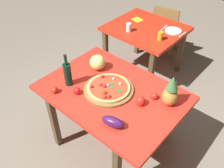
{
  "coord_description": "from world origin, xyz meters",
  "views": [
    {
      "loc": [
        1.13,
        -1.29,
        2.32
      ],
      "look_at": [
        -0.03,
        0.03,
        0.82
      ],
      "focal_mm": 38.79,
      "sensor_mm": 36.0,
      "label": 1
    }
  ],
  "objects_px": {
    "eggplant": "(113,122)",
    "dinner_plate": "(173,31)",
    "dining_chair": "(166,28)",
    "knife_utensil": "(183,35)",
    "pizza": "(108,88)",
    "wine_bottle": "(68,74)",
    "tomato_at_corner": "(154,96)",
    "drinking_glass_juice": "(160,36)",
    "pineapple_left": "(171,92)",
    "pizza_board": "(109,90)",
    "tomato_beside_pepper": "(77,91)",
    "background_table": "(145,34)",
    "napkin_folded": "(137,20)",
    "tomato_near_board": "(55,90)",
    "bell_pepper": "(141,101)",
    "drinking_glass_water": "(129,27)",
    "fork_utensil": "(164,28)",
    "melon": "(98,62)",
    "display_table": "(112,97)"
  },
  "relations": [
    {
      "from": "eggplant",
      "to": "dinner_plate",
      "type": "bearing_deg",
      "value": 104.52
    },
    {
      "from": "dining_chair",
      "to": "knife_utensil",
      "type": "bearing_deg",
      "value": 122.42
    },
    {
      "from": "pizza",
      "to": "wine_bottle",
      "type": "height_order",
      "value": "wine_bottle"
    },
    {
      "from": "pizza",
      "to": "tomato_at_corner",
      "type": "bearing_deg",
      "value": 26.85
    },
    {
      "from": "drinking_glass_juice",
      "to": "pineapple_left",
      "type": "bearing_deg",
      "value": -53.51
    },
    {
      "from": "pizza_board",
      "to": "tomato_beside_pepper",
      "type": "xyz_separation_m",
      "value": [
        -0.19,
        -0.23,
        0.02
      ]
    },
    {
      "from": "background_table",
      "to": "napkin_folded",
      "type": "relative_size",
      "value": 7.1
    },
    {
      "from": "pineapple_left",
      "to": "napkin_folded",
      "type": "xyz_separation_m",
      "value": [
        -1.23,
        1.19,
        -0.14
      ]
    },
    {
      "from": "eggplant",
      "to": "tomato_near_board",
      "type": "height_order",
      "value": "eggplant"
    },
    {
      "from": "background_table",
      "to": "eggplant",
      "type": "bearing_deg",
      "value": -63.71
    },
    {
      "from": "pizza",
      "to": "bell_pepper",
      "type": "bearing_deg",
      "value": 8.88
    },
    {
      "from": "bell_pepper",
      "to": "drinking_glass_water",
      "type": "relative_size",
      "value": 0.84
    },
    {
      "from": "dining_chair",
      "to": "eggplant",
      "type": "height_order",
      "value": "eggplant"
    },
    {
      "from": "bell_pepper",
      "to": "fork_utensil",
      "type": "bearing_deg",
      "value": 113.85
    },
    {
      "from": "bell_pepper",
      "to": "napkin_folded",
      "type": "xyz_separation_m",
      "value": [
        -1.04,
        1.36,
        -0.04
      ]
    },
    {
      "from": "dinner_plate",
      "to": "fork_utensil",
      "type": "xyz_separation_m",
      "value": [
        -0.14,
        0.0,
        -0.0
      ]
    },
    {
      "from": "pizza_board",
      "to": "napkin_folded",
      "type": "relative_size",
      "value": 3.43
    },
    {
      "from": "wine_bottle",
      "to": "melon",
      "type": "relative_size",
      "value": 2.08
    },
    {
      "from": "pizza_board",
      "to": "eggplant",
      "type": "bearing_deg",
      "value": -43.66
    },
    {
      "from": "pizza",
      "to": "knife_utensil",
      "type": "bearing_deg",
      "value": 89.87
    },
    {
      "from": "fork_utensil",
      "to": "pizza_board",
      "type": "bearing_deg",
      "value": -83.57
    },
    {
      "from": "napkin_folded",
      "to": "pizza",
      "type": "bearing_deg",
      "value": -63.6
    },
    {
      "from": "display_table",
      "to": "tomato_beside_pepper",
      "type": "relative_size",
      "value": 19.23
    },
    {
      "from": "pineapple_left",
      "to": "dining_chair",
      "type": "bearing_deg",
      "value": 120.99
    },
    {
      "from": "melon",
      "to": "drinking_glass_juice",
      "type": "bearing_deg",
      "value": 80.07
    },
    {
      "from": "tomato_near_board",
      "to": "drinking_glass_water",
      "type": "height_order",
      "value": "drinking_glass_water"
    },
    {
      "from": "wine_bottle",
      "to": "bell_pepper",
      "type": "distance_m",
      "value": 0.74
    },
    {
      "from": "dining_chair",
      "to": "melon",
      "type": "height_order",
      "value": "melon"
    },
    {
      "from": "tomato_at_corner",
      "to": "drinking_glass_water",
      "type": "bearing_deg",
      "value": 138.54
    },
    {
      "from": "pizza_board",
      "to": "knife_utensil",
      "type": "height_order",
      "value": "pizza_board"
    },
    {
      "from": "wine_bottle",
      "to": "tomato_beside_pepper",
      "type": "height_order",
      "value": "wine_bottle"
    },
    {
      "from": "drinking_glass_juice",
      "to": "wine_bottle",
      "type": "bearing_deg",
      "value": -98.86
    },
    {
      "from": "pizza",
      "to": "melon",
      "type": "xyz_separation_m",
      "value": [
        -0.32,
        0.19,
        0.04
      ]
    },
    {
      "from": "tomato_beside_pepper",
      "to": "melon",
      "type": "bearing_deg",
      "value": 106.85
    },
    {
      "from": "pizza",
      "to": "tomato_near_board",
      "type": "distance_m",
      "value": 0.51
    },
    {
      "from": "display_table",
      "to": "eggplant",
      "type": "relative_size",
      "value": 6.74
    },
    {
      "from": "drinking_glass_water",
      "to": "knife_utensil",
      "type": "xyz_separation_m",
      "value": [
        0.59,
        0.39,
        -0.05
      ]
    },
    {
      "from": "tomato_at_corner",
      "to": "napkin_folded",
      "type": "relative_size",
      "value": 0.45
    },
    {
      "from": "eggplant",
      "to": "tomato_at_corner",
      "type": "xyz_separation_m",
      "value": [
        0.08,
        0.49,
        -0.01
      ]
    },
    {
      "from": "wine_bottle",
      "to": "melon",
      "type": "distance_m",
      "value": 0.37
    },
    {
      "from": "pineapple_left",
      "to": "bell_pepper",
      "type": "distance_m",
      "value": 0.27
    },
    {
      "from": "fork_utensil",
      "to": "melon",
      "type": "bearing_deg",
      "value": -96.32
    },
    {
      "from": "pineapple_left",
      "to": "drinking_glass_water",
      "type": "distance_m",
      "value": 1.4
    },
    {
      "from": "bell_pepper",
      "to": "eggplant",
      "type": "bearing_deg",
      "value": -94.2
    },
    {
      "from": "drinking_glass_water",
      "to": "napkin_folded",
      "type": "bearing_deg",
      "value": 108.08
    },
    {
      "from": "wine_bottle",
      "to": "tomato_near_board",
      "type": "relative_size",
      "value": 5.25
    },
    {
      "from": "melon",
      "to": "eggplant",
      "type": "xyz_separation_m",
      "value": [
        0.63,
        -0.48,
        -0.04
      ]
    },
    {
      "from": "dining_chair",
      "to": "pineapple_left",
      "type": "relative_size",
      "value": 2.7
    },
    {
      "from": "drinking_glass_water",
      "to": "fork_utensil",
      "type": "relative_size",
      "value": 0.63
    },
    {
      "from": "wine_bottle",
      "to": "tomato_at_corner",
      "type": "xyz_separation_m",
      "value": [
        0.75,
        0.38,
        -0.1
      ]
    }
  ]
}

